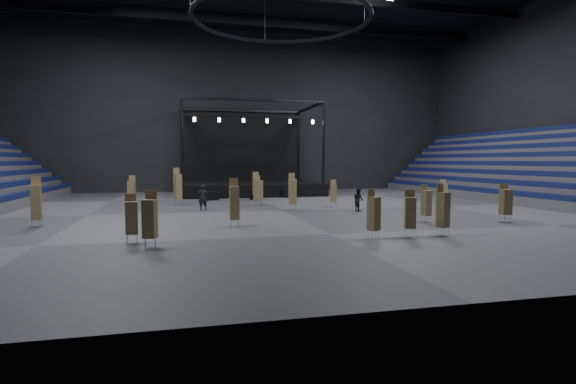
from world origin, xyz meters
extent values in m
plane|color=#49494B|center=(0.00, 0.00, 0.00)|extent=(50.00, 50.00, 0.00)
cube|color=black|center=(0.00, 21.00, 9.00)|extent=(50.00, 0.20, 18.00)
cube|color=#4E4F51|center=(21.40, 0.00, 0.38)|extent=(7.20, 40.00, 0.75)
cube|color=#0E123E|center=(18.12, 0.00, 0.95)|extent=(0.59, 40.00, 0.40)
cube|color=#4E4F51|center=(21.85, 0.00, 0.75)|extent=(6.30, 40.00, 1.50)
cube|color=#0E123E|center=(19.02, 0.00, 1.70)|extent=(0.59, 40.00, 0.40)
cube|color=#4E4F51|center=(22.30, 0.00, 1.12)|extent=(5.40, 40.00, 2.25)
cube|color=#0E123E|center=(19.91, 0.00, 2.45)|extent=(0.59, 40.00, 0.40)
cube|color=#4E4F51|center=(22.75, 0.00, 1.50)|extent=(4.50, 40.00, 3.00)
cube|color=#0E123E|center=(20.82, 0.00, 3.20)|extent=(0.59, 40.00, 0.40)
cube|color=#4E4F51|center=(23.20, 0.00, 1.88)|extent=(3.60, 40.00, 3.75)
cube|color=#0E123E|center=(21.71, 0.00, 3.95)|extent=(0.59, 40.00, 0.40)
cube|color=#4E4F51|center=(23.65, 0.00, 2.25)|extent=(2.70, 40.00, 4.50)
cube|color=#0E123E|center=(22.61, 0.00, 4.70)|extent=(0.59, 40.00, 0.40)
cube|color=#4E4F51|center=(24.10, 0.00, 2.62)|extent=(1.80, 40.00, 5.25)
cube|color=#0E123E|center=(23.52, 0.00, 5.45)|extent=(0.59, 40.00, 0.40)
cube|color=#4E4F51|center=(24.55, 0.00, 3.00)|extent=(0.90, 40.00, 6.00)
cube|color=#0E123E|center=(24.41, 0.00, 6.20)|extent=(0.59, 40.00, 0.40)
cube|color=black|center=(0.00, 15.50, 0.60)|extent=(14.00, 10.00, 1.20)
cube|color=black|center=(0.00, 20.30, 5.20)|extent=(13.30, 0.30, 8.00)
cylinder|color=black|center=(-6.60, 10.90, 5.10)|extent=(0.24, 0.24, 7.80)
cylinder|color=black|center=(-6.60, 20.10, 5.10)|extent=(0.24, 0.24, 7.80)
cylinder|color=black|center=(6.60, 10.90, 5.10)|extent=(0.24, 0.24, 7.80)
cylinder|color=black|center=(6.60, 20.10, 5.10)|extent=(0.24, 0.24, 7.80)
cube|color=black|center=(0.00, 10.90, 9.00)|extent=(13.40, 0.25, 0.25)
cube|color=black|center=(0.00, 20.10, 9.00)|extent=(13.40, 0.25, 0.25)
cube|color=black|center=(0.00, 10.90, 7.50)|extent=(13.40, 0.20, 0.20)
cylinder|color=white|center=(-5.50, 10.90, 7.10)|extent=(0.24, 0.24, 0.35)
cylinder|color=white|center=(-3.30, 10.90, 7.10)|extent=(0.24, 0.24, 0.35)
cylinder|color=white|center=(-1.10, 10.90, 7.10)|extent=(0.24, 0.24, 0.35)
cylinder|color=white|center=(1.10, 10.90, 7.10)|extent=(0.24, 0.24, 0.35)
cylinder|color=white|center=(3.30, 10.90, 7.10)|extent=(0.24, 0.24, 0.35)
cylinder|color=white|center=(5.50, 10.90, 7.10)|extent=(0.24, 0.24, 0.35)
torus|color=black|center=(0.00, 0.00, 13.00)|extent=(12.30, 12.30, 0.30)
cylinder|color=black|center=(0.00, 6.00, 15.50)|extent=(0.04, 0.04, 5.00)
cube|color=black|center=(0.00, 15.00, 17.20)|extent=(49.00, 0.35, 0.70)
cube|color=black|center=(-4.16, 9.08, 0.38)|extent=(1.20, 0.72, 0.75)
cube|color=black|center=(-0.36, 8.90, 0.35)|extent=(1.06, 0.54, 0.70)
cube|color=black|center=(3.12, 10.36, 0.44)|extent=(1.34, 0.70, 0.88)
cylinder|color=silver|center=(6.39, -7.91, 0.18)|extent=(0.03, 0.03, 0.36)
cylinder|color=silver|center=(6.39, -7.57, 0.18)|extent=(0.03, 0.03, 0.36)
cylinder|color=silver|center=(6.73, -7.91, 0.18)|extent=(0.03, 0.03, 0.36)
cylinder|color=silver|center=(6.73, -7.57, 0.18)|extent=(0.03, 0.03, 0.36)
cube|color=tan|center=(6.56, -7.74, 1.06)|extent=(0.53, 0.53, 1.40)
cube|color=tan|center=(6.51, -7.57, 1.71)|extent=(0.41, 0.16, 0.77)
cylinder|color=silver|center=(1.30, -12.17, 0.18)|extent=(0.03, 0.03, 0.36)
cylinder|color=silver|center=(1.30, -11.83, 0.18)|extent=(0.03, 0.03, 0.36)
cylinder|color=silver|center=(1.64, -12.17, 0.18)|extent=(0.03, 0.03, 0.36)
cylinder|color=silver|center=(1.64, -11.83, 0.18)|extent=(0.03, 0.03, 0.36)
cube|color=tan|center=(1.47, -12.00, 1.10)|extent=(0.57, 0.57, 1.48)
cube|color=tan|center=(1.40, -11.83, 1.79)|extent=(0.40, 0.21, 0.81)
cylinder|color=silver|center=(4.13, 1.24, 0.18)|extent=(0.03, 0.03, 0.35)
cylinder|color=silver|center=(4.13, 1.58, 0.18)|extent=(0.03, 0.03, 0.35)
cylinder|color=silver|center=(4.46, 1.24, 0.18)|extent=(0.03, 0.03, 0.35)
cylinder|color=silver|center=(4.46, 1.58, 0.18)|extent=(0.03, 0.03, 0.35)
cube|color=tan|center=(4.29, 1.41, 1.02)|extent=(0.51, 0.51, 1.34)
cube|color=tan|center=(4.34, 1.58, 1.65)|extent=(0.41, 0.15, 0.74)
cylinder|color=silver|center=(0.61, -0.16, 0.20)|extent=(0.03, 0.03, 0.39)
cylinder|color=silver|center=(0.61, 0.22, 0.20)|extent=(0.03, 0.03, 0.39)
cylinder|color=silver|center=(0.98, -0.16, 0.20)|extent=(0.03, 0.03, 0.39)
cylinder|color=silver|center=(0.98, 0.22, 0.20)|extent=(0.03, 0.03, 0.39)
cube|color=tan|center=(0.79, 0.03, 1.27)|extent=(0.49, 0.49, 1.75)
cube|color=tan|center=(0.79, 0.23, 2.09)|extent=(0.46, 0.08, 0.96)
cylinder|color=silver|center=(-14.19, -5.20, 0.20)|extent=(0.03, 0.03, 0.40)
cylinder|color=silver|center=(-14.19, -4.82, 0.20)|extent=(0.03, 0.03, 0.40)
cylinder|color=silver|center=(-13.81, -5.20, 0.20)|extent=(0.03, 0.03, 0.40)
cylinder|color=silver|center=(-13.81, -4.82, 0.20)|extent=(0.03, 0.03, 0.40)
cube|color=tan|center=(-14.00, -5.01, 1.29)|extent=(0.54, 0.54, 1.78)
cube|color=tan|center=(-14.03, -4.81, 2.13)|extent=(0.46, 0.13, 0.98)
cylinder|color=silver|center=(-7.21, 5.25, 0.21)|extent=(0.03, 0.03, 0.42)
cylinder|color=silver|center=(-7.21, 5.65, 0.21)|extent=(0.03, 0.03, 0.42)
cylinder|color=silver|center=(-6.81, 5.25, 0.21)|extent=(0.03, 0.03, 0.42)
cylinder|color=silver|center=(-6.81, 5.65, 0.21)|extent=(0.03, 0.03, 0.42)
cube|color=tan|center=(-7.01, 5.45, 1.41)|extent=(0.67, 0.67, 1.97)
cube|color=tan|center=(-7.10, 5.64, 2.34)|extent=(0.47, 0.26, 1.08)
cylinder|color=silver|center=(10.56, -9.13, 0.21)|extent=(0.03, 0.03, 0.43)
cylinder|color=silver|center=(10.56, -8.72, 0.21)|extent=(0.03, 0.03, 0.43)
cylinder|color=silver|center=(10.97, -9.13, 0.21)|extent=(0.03, 0.03, 0.43)
cylinder|color=silver|center=(10.97, -8.72, 0.21)|extent=(0.03, 0.03, 0.43)
cube|color=tan|center=(10.76, -8.92, 1.13)|extent=(0.56, 0.56, 1.40)
cube|color=tan|center=(10.78, -8.71, 1.78)|extent=(0.50, 0.11, 0.77)
cylinder|color=silver|center=(12.15, -0.64, 0.19)|extent=(0.03, 0.03, 0.37)
cylinder|color=silver|center=(12.15, -0.28, 0.19)|extent=(0.03, 0.03, 0.37)
cylinder|color=silver|center=(12.50, -0.64, 0.19)|extent=(0.03, 0.03, 0.37)
cylinder|color=silver|center=(12.50, -0.28, 0.19)|extent=(0.03, 0.03, 0.37)
cube|color=tan|center=(12.32, -0.46, 1.04)|extent=(0.53, 0.53, 1.34)
cube|color=tan|center=(12.36, -0.28, 1.66)|extent=(0.43, 0.14, 0.74)
cylinder|color=silver|center=(-4.30, -7.33, 0.20)|extent=(0.03, 0.03, 0.39)
cylinder|color=silver|center=(-4.30, -6.96, 0.20)|extent=(0.03, 0.03, 0.39)
cylinder|color=silver|center=(-3.93, -7.33, 0.20)|extent=(0.03, 0.03, 0.39)
cylinder|color=silver|center=(-3.93, -6.96, 0.20)|extent=(0.03, 0.03, 0.39)
cube|color=tan|center=(-4.11, -7.15, 1.25)|extent=(0.48, 0.48, 1.71)
cube|color=tan|center=(-4.12, -6.95, 2.05)|extent=(0.45, 0.07, 0.94)
cylinder|color=silver|center=(-10.46, 3.86, 0.20)|extent=(0.03, 0.03, 0.41)
cylinder|color=silver|center=(-10.46, 4.24, 0.20)|extent=(0.03, 0.03, 0.41)
cylinder|color=silver|center=(-10.07, 3.86, 0.20)|extent=(0.03, 0.03, 0.41)
cylinder|color=silver|center=(-10.07, 4.24, 0.20)|extent=(0.03, 0.03, 0.41)
cube|color=tan|center=(-10.27, 4.05, 1.19)|extent=(0.58, 0.58, 1.57)
cube|color=tan|center=(-10.22, 4.25, 1.93)|extent=(0.47, 0.16, 0.86)
cylinder|color=silver|center=(4.72, -12.18, 0.19)|extent=(0.03, 0.03, 0.38)
cylinder|color=silver|center=(4.72, -11.82, 0.19)|extent=(0.03, 0.03, 0.38)
cylinder|color=silver|center=(5.08, -12.18, 0.19)|extent=(0.03, 0.03, 0.38)
cylinder|color=silver|center=(5.08, -11.82, 0.19)|extent=(0.03, 0.03, 0.38)
cube|color=tan|center=(4.90, -12.00, 1.19)|extent=(0.59, 0.59, 1.62)
cube|color=tan|center=(4.83, -11.83, 1.94)|extent=(0.42, 0.21, 0.89)
cylinder|color=silver|center=(-8.99, -11.01, 0.20)|extent=(0.03, 0.03, 0.39)
cylinder|color=silver|center=(-8.99, -10.64, 0.20)|extent=(0.03, 0.03, 0.39)
cylinder|color=silver|center=(-8.62, -11.01, 0.20)|extent=(0.03, 0.03, 0.39)
cylinder|color=silver|center=(-8.62, -10.64, 0.20)|extent=(0.03, 0.03, 0.39)
cube|color=tan|center=(-8.80, -10.82, 1.07)|extent=(0.55, 0.55, 1.35)
cube|color=tan|center=(-8.84, -10.63, 1.70)|extent=(0.46, 0.13, 0.74)
cylinder|color=silver|center=(3.05, -12.18, 0.19)|extent=(0.03, 0.03, 0.39)
cylinder|color=silver|center=(3.05, -11.82, 0.19)|extent=(0.03, 0.03, 0.39)
cylinder|color=silver|center=(3.42, -12.18, 0.19)|extent=(0.03, 0.03, 0.39)
cylinder|color=silver|center=(3.42, -11.82, 0.19)|extent=(0.03, 0.03, 0.39)
cube|color=tan|center=(3.23, -12.00, 1.09)|extent=(0.60, 0.60, 1.40)
cube|color=tan|center=(3.30, -11.82, 1.74)|extent=(0.44, 0.21, 0.77)
cylinder|color=silver|center=(-8.19, -12.19, 0.20)|extent=(0.03, 0.03, 0.40)
cylinder|color=silver|center=(-8.19, -11.81, 0.20)|extent=(0.03, 0.03, 0.40)
cylinder|color=silver|center=(-7.80, -12.19, 0.20)|extent=(0.03, 0.03, 0.40)
cylinder|color=silver|center=(-7.80, -11.81, 0.20)|extent=(0.03, 0.03, 0.40)
cube|color=tan|center=(-8.00, -12.00, 1.16)|extent=(0.60, 0.60, 1.51)
cube|color=tan|center=(-7.94, -11.81, 1.86)|extent=(0.46, 0.19, 0.83)
cylinder|color=silver|center=(-0.65, 7.79, 0.23)|extent=(0.03, 0.03, 0.45)
cylinder|color=silver|center=(-0.65, 8.21, 0.23)|extent=(0.03, 0.03, 0.45)
cylinder|color=silver|center=(-0.22, 7.79, 0.23)|extent=(0.03, 0.03, 0.45)
cylinder|color=silver|center=(-0.22, 8.21, 0.23)|extent=(0.03, 0.03, 0.45)
cube|color=tan|center=(-0.44, 8.00, 1.26)|extent=(0.57, 0.57, 1.62)
cube|color=tan|center=(-0.45, 8.23, 2.02)|extent=(0.52, 0.10, 0.89)
cylinder|color=silver|center=(-1.26, 3.16, 0.22)|extent=(0.03, 0.03, 0.45)
cylinder|color=silver|center=(-1.26, 3.58, 0.22)|extent=(0.03, 0.03, 0.45)
cylinder|color=silver|center=(-0.84, 3.16, 0.22)|extent=(0.03, 0.03, 0.45)
cylinder|color=silver|center=(-0.84, 3.58, 0.22)|extent=(0.03, 0.03, 0.45)
cube|color=tan|center=(-1.05, 3.37, 1.20)|extent=(0.68, 0.68, 1.51)
cube|color=tan|center=(-1.12, 3.58, 1.90)|extent=(0.51, 0.23, 0.83)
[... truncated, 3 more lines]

